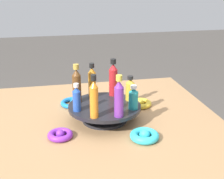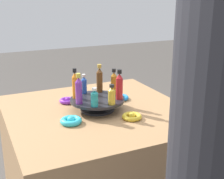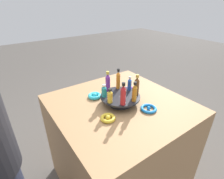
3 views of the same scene
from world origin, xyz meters
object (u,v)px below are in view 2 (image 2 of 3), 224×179
at_px(ribbon_bow_teal, 71,121).
at_px(person_figure, 223,170).
at_px(bottle_teal, 94,98).
at_px(bottle_brown, 100,79).
at_px(ribbon_bow_gold, 132,116).
at_px(bottle_blue, 84,85).
at_px(bottle_amber, 114,83).
at_px(ribbon_bow_purple, 67,101).
at_px(bottle_orange, 75,85).
at_px(ribbon_bow_blue, 119,97).
at_px(bottle_purple, 79,90).
at_px(display_stand, 97,103).
at_px(bottle_gold, 112,95).
at_px(bottle_red, 119,86).

bearing_deg(ribbon_bow_teal, person_figure, -163.17).
bearing_deg(bottle_teal, bottle_brown, -29.01).
bearing_deg(ribbon_bow_gold, bottle_blue, 25.78).
relative_size(bottle_amber, ribbon_bow_purple, 1.57).
height_order(bottle_orange, bottle_amber, bottle_orange).
distance_m(ribbon_bow_blue, person_figure, 0.89).
distance_m(ribbon_bow_teal, ribbon_bow_gold, 0.27).
distance_m(bottle_blue, ribbon_bow_purple, 0.13).
distance_m(bottle_orange, person_figure, 0.84).
relative_size(ribbon_bow_purple, ribbon_bow_teal, 0.87).
bearing_deg(bottle_purple, bottle_brown, -51.51).
distance_m(ribbon_bow_purple, ribbon_bow_teal, 0.27).
distance_m(bottle_brown, ribbon_bow_purple, 0.20).
bearing_deg(bottle_amber, ribbon_bow_purple, 55.90).
height_order(bottle_amber, ribbon_bow_gold, bottle_amber).
xyz_separation_m(bottle_orange, ribbon_bow_teal, (-0.15, 0.07, -0.11)).
xyz_separation_m(ribbon_bow_purple, person_figure, (-0.94, -0.14, 0.09)).
height_order(display_stand, bottle_gold, bottle_gold).
height_order(bottle_purple, bottle_amber, bottle_purple).
height_order(display_stand, ribbon_bow_teal, display_stand).
bearing_deg(bottle_gold, bottle_brown, -6.51).
xyz_separation_m(bottle_orange, person_figure, (-0.83, -0.13, -0.03)).
bearing_deg(display_stand, ribbon_bow_teal, 121.11).
bearing_deg(bottle_blue, bottle_teal, 173.49).
bearing_deg(bottle_purple, ribbon_bow_purple, -0.50).
relative_size(bottle_gold, person_figure, 0.05).
xyz_separation_m(bottle_purple, bottle_amber, (0.06, -0.20, -0.01)).
xyz_separation_m(bottle_blue, bottle_red, (-0.15, -0.12, 0.02)).
relative_size(bottle_gold, ribbon_bow_gold, 1.05).
xyz_separation_m(bottle_brown, ribbon_bow_purple, (0.07, 0.15, -0.11)).
height_order(ribbon_bow_teal, person_figure, person_figure).
bearing_deg(ribbon_bow_gold, bottle_orange, 41.58).
xyz_separation_m(bottle_teal, ribbon_bow_gold, (-0.07, -0.15, -0.09)).
height_order(bottle_purple, ribbon_bow_teal, bottle_purple).
height_order(bottle_orange, ribbon_bow_teal, bottle_orange).
bearing_deg(bottle_gold, bottle_purple, 60.99).
bearing_deg(bottle_purple, ribbon_bow_teal, 137.92).
bearing_deg(ribbon_bow_gold, bottle_amber, -0.50).
xyz_separation_m(bottle_purple, person_figure, (-0.75, -0.14, -0.02)).
xyz_separation_m(display_stand, bottle_blue, (0.10, 0.03, 0.07)).
bearing_deg(ribbon_bow_teal, bottle_red, -79.32).
relative_size(bottle_red, ribbon_bow_teal, 1.53).
height_order(display_stand, bottle_amber, bottle_amber).
bearing_deg(ribbon_bow_gold, ribbon_bow_blue, -13.89).
bearing_deg(ribbon_bow_purple, person_figure, -171.58).
xyz_separation_m(bottle_purple, ribbon_bow_teal, (-0.07, 0.06, -0.11)).
distance_m(bottle_blue, bottle_brown, 0.08).
bearing_deg(bottle_brown, bottle_amber, -141.51).
bearing_deg(display_stand, bottle_brown, -29.01).
distance_m(bottle_orange, bottle_amber, 0.19).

